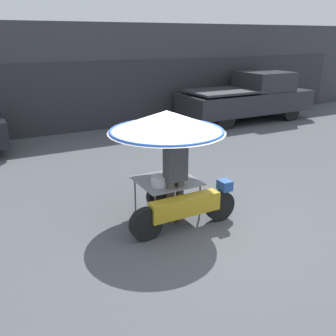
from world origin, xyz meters
name	(u,v)px	position (x,y,z in m)	size (l,w,h in m)	color
ground_plane	(202,226)	(0.00, 0.00, 0.00)	(36.00, 36.00, 0.00)	#4C4F54
shopfront_building	(67,77)	(0.00, 8.80, 1.79)	(28.00, 2.06, 3.60)	#38383D
vendor_motorcycle_cart	(168,133)	(-0.32, 0.64, 1.57)	(2.06, 2.06, 1.96)	black
vendor_person	(175,175)	(-0.34, 0.36, 0.90)	(0.38, 0.22, 1.61)	#4C473D
pickup_truck	(249,97)	(6.41, 6.47, 0.90)	(5.29, 1.94, 1.85)	black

